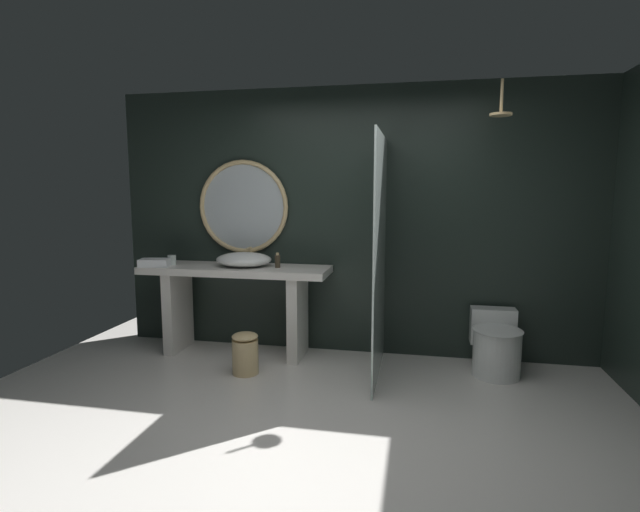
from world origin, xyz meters
name	(u,v)px	position (x,y,z in m)	size (l,w,h in m)	color
ground_plane	(313,443)	(0.00, 0.00, 0.00)	(5.76, 5.76, 0.00)	silver
back_wall_panel	(354,222)	(0.00, 1.90, 1.30)	(4.80, 0.10, 2.60)	#1E2823
vanity_counter	(236,293)	(-1.12, 1.56, 0.61)	(1.85, 0.54, 0.88)	silver
vessel_sink	(244,259)	(-1.03, 1.56, 0.95)	(0.54, 0.44, 0.17)	white
tumbler_cup	(172,260)	(-1.77, 1.53, 0.93)	(0.08, 0.08, 0.10)	silver
soap_dispenser	(278,261)	(-0.69, 1.56, 0.94)	(0.05, 0.05, 0.14)	#3D3323
round_wall_mirror	(243,207)	(-1.12, 1.81, 1.45)	(0.94, 0.05, 0.94)	#D6B77F
shower_glass_panel	(380,258)	(0.31, 1.28, 1.04)	(0.02, 1.14, 2.08)	silver
rain_shower_head	(501,111)	(1.26, 1.40, 2.25)	(0.18, 0.18, 0.29)	#D6B77F
toilet	(496,345)	(1.32, 1.51, 0.25)	(0.42, 0.61, 0.54)	white
waste_bin	(245,353)	(-0.84, 1.05, 0.19)	(0.23, 0.23, 0.37)	#D6B77F
folded_hand_towel	(155,263)	(-1.88, 1.39, 0.91)	(0.28, 0.18, 0.08)	white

